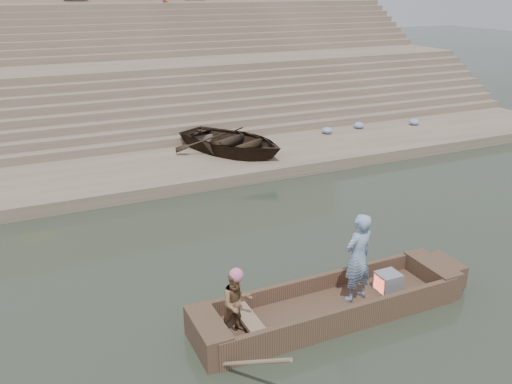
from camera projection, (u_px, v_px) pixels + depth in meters
ground at (335, 271)px, 12.33m from camera, size 120.00×120.00×0.00m
lower_landing at (213, 164)px, 19.04m from camera, size 32.00×4.00×0.40m
mid_landing at (155, 94)px, 24.96m from camera, size 32.00×3.00×2.80m
upper_landing at (122, 51)px, 30.45m from camera, size 32.00×3.00×5.20m
ghat_steps at (146, 80)px, 26.24m from camera, size 32.00×11.00×5.20m
main_rowboat at (330, 311)px, 10.63m from camera, size 5.00×1.30×0.22m
rowboat_trim at (339, 300)px, 10.63m from camera, size 6.04×2.63×1.91m
standing_man at (358, 258)px, 10.51m from camera, size 0.75×0.57×1.85m
rowing_man at (237, 303)px, 9.57m from camera, size 0.61×0.47×1.24m
television at (387, 282)px, 11.05m from camera, size 0.46×0.42×0.40m
beached_rowboat at (232, 141)px, 19.43m from camera, size 4.68×5.19×0.88m
cloth_bundles at (367, 126)px, 22.81m from camera, size 4.67×0.96×0.26m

